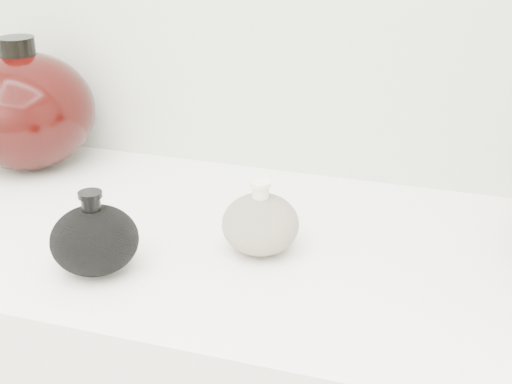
% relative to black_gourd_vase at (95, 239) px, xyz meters
% --- Properties ---
extents(black_gourd_vase, '(0.11, 0.11, 0.10)m').
position_rel_black_gourd_vase_xyz_m(black_gourd_vase, '(0.00, 0.00, 0.00)').
color(black_gourd_vase, black).
rests_on(black_gourd_vase, display_counter).
extents(cream_gourd_vase, '(0.13, 0.13, 0.10)m').
position_rel_black_gourd_vase_xyz_m(cream_gourd_vase, '(0.18, 0.11, -0.00)').
color(cream_gourd_vase, beige).
rests_on(cream_gourd_vase, display_counter).
extents(left_round_pot, '(0.27, 0.27, 0.21)m').
position_rel_black_gourd_vase_xyz_m(left_round_pot, '(-0.28, 0.28, 0.05)').
color(left_round_pot, black).
rests_on(left_round_pot, display_counter).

